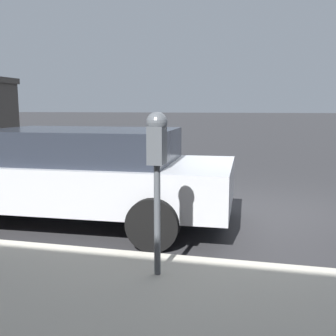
# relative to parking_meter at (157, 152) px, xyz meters

# --- Properties ---
(ground_plane) EXTENTS (220.00, 220.00, 0.00)m
(ground_plane) POSITION_rel_parking_meter_xyz_m (2.71, -0.78, -1.30)
(ground_plane) COLOR #2B2B2D
(parking_meter) EXTENTS (0.21, 0.19, 1.51)m
(parking_meter) POSITION_rel_parking_meter_xyz_m (0.00, 0.00, 0.00)
(parking_meter) COLOR #4C5156
(parking_meter) RESTS_ON sidewalk
(car_silver) EXTENTS (2.21, 4.71, 1.38)m
(car_silver) POSITION_rel_parking_meter_xyz_m (1.86, 1.73, -0.55)
(car_silver) COLOR #B7BABF
(car_silver) RESTS_ON ground_plane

